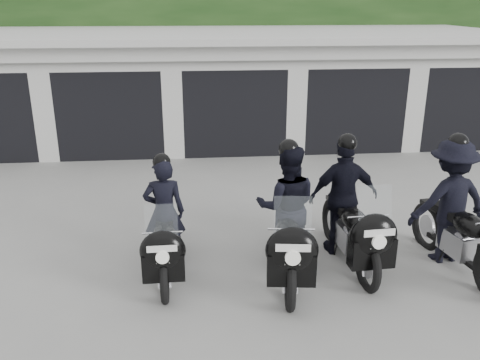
{
  "coord_description": "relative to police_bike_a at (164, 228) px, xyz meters",
  "views": [
    {
      "loc": [
        -1.03,
        -7.04,
        3.81
      ],
      "look_at": [
        -0.32,
        0.7,
        1.05
      ],
      "focal_mm": 38.0,
      "sensor_mm": 36.0,
      "label": 1
    }
  ],
  "objects": [
    {
      "name": "ground",
      "position": [
        1.51,
        0.33,
        -0.72
      ],
      "size": [
        80.0,
        80.0,
        0.0
      ],
      "primitive_type": "plane",
      "color": "gray",
      "rests_on": "ground"
    },
    {
      "name": "garage_block",
      "position": [
        1.51,
        8.39,
        0.71
      ],
      "size": [
        16.4,
        6.8,
        2.96
      ],
      "color": "silver",
      "rests_on": "ground"
    },
    {
      "name": "background_vegetation",
      "position": [
        1.88,
        13.25,
        2.05
      ],
      "size": [
        20.0,
        3.9,
        5.8
      ],
      "color": "#183413",
      "rests_on": "ground"
    },
    {
      "name": "police_bike_a",
      "position": [
        0.0,
        0.0,
        0.0
      ],
      "size": [
        0.64,
        2.08,
        1.81
      ],
      "rotation": [
        0.0,
        0.0,
        0.02
      ],
      "color": "black",
      "rests_on": "ground"
    },
    {
      "name": "police_bike_b",
      "position": [
        1.77,
        -0.11,
        0.14
      ],
      "size": [
        1.0,
        2.33,
        2.03
      ],
      "rotation": [
        0.0,
        0.0,
        -0.12
      ],
      "color": "black",
      "rests_on": "ground"
    },
    {
      "name": "police_bike_c",
      "position": [
        2.76,
        0.23,
        0.13
      ],
      "size": [
        1.13,
        2.3,
        2.0
      ],
      "rotation": [
        0.0,
        0.0,
        0.07
      ],
      "color": "black",
      "rests_on": "ground"
    },
    {
      "name": "police_bike_d",
      "position": [
        4.29,
        -0.14,
        0.17
      ],
      "size": [
        1.32,
        2.37,
        2.07
      ],
      "rotation": [
        0.0,
        0.0,
        0.14
      ],
      "color": "black",
      "rests_on": "ground"
    }
  ]
}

